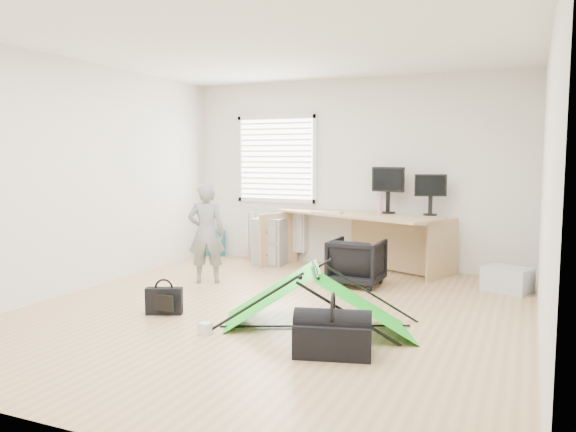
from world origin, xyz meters
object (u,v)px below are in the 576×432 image
at_px(filing_cabinet, 273,240).
at_px(office_chair, 357,262).
at_px(thermos, 380,205).
at_px(storage_crate, 507,279).
at_px(desk, 356,242).
at_px(monitor_right, 430,200).
at_px(monitor_left, 388,196).
at_px(kite, 315,299).
at_px(person, 206,233).
at_px(duffel_bag, 333,339).
at_px(laptop_bag, 164,301).

height_order(filing_cabinet, office_chair, filing_cabinet).
distance_m(thermos, storage_crate, 1.87).
height_order(desk, storage_crate, desk).
xyz_separation_m(desk, monitor_right, (0.98, 0.14, 0.60)).
bearing_deg(office_chair, desk, -71.53).
xyz_separation_m(monitor_left, office_chair, (-0.14, -1.00, -0.75)).
xyz_separation_m(office_chair, kite, (0.15, -1.84, -0.01)).
relative_size(person, storage_crate, 2.45).
bearing_deg(kite, office_chair, 70.23).
height_order(thermos, duffel_bag, thermos).
xyz_separation_m(monitor_left, thermos, (-0.06, -0.21, -0.11)).
bearing_deg(desk, laptop_bag, -89.14).
distance_m(monitor_left, storage_crate, 1.92).
height_order(filing_cabinet, monitor_right, monitor_right).
relative_size(kite, laptop_bag, 4.88).
xyz_separation_m(desk, kite, (0.41, -2.66, -0.13)).
xyz_separation_m(filing_cabinet, office_chair, (1.57, -0.90, -0.05)).
distance_m(monitor_left, monitor_right, 0.58).
bearing_deg(person, monitor_left, -166.22).
height_order(monitor_right, person, person).
distance_m(kite, storage_crate, 2.74).
relative_size(desk, monitor_left, 4.87).
distance_m(filing_cabinet, person, 1.56).
height_order(kite, storage_crate, kite).
xyz_separation_m(desk, storage_crate, (1.99, -0.42, -0.26)).
distance_m(monitor_right, laptop_bag, 3.77).
relative_size(desk, filing_cabinet, 3.45).
xyz_separation_m(filing_cabinet, storage_crate, (3.30, -0.51, -0.20)).
distance_m(person, storage_crate, 3.68).
bearing_deg(laptop_bag, storage_crate, 14.46).
bearing_deg(filing_cabinet, kite, -61.39).
bearing_deg(office_chair, filing_cabinet, -28.88).
bearing_deg(kite, desk, 74.30).
bearing_deg(desk, kite, -58.41).
distance_m(monitor_left, thermos, 0.24).
xyz_separation_m(office_chair, laptop_bag, (-1.41, -2.03, -0.15)).
bearing_deg(laptop_bag, desk, 44.78).
height_order(person, laptop_bag, person).
xyz_separation_m(filing_cabinet, duffel_bag, (2.11, -3.37, -0.21)).
distance_m(person, kite, 2.31).
xyz_separation_m(office_chair, storage_crate, (1.73, 0.39, -0.15)).
height_order(desk, person, person).
distance_m(filing_cabinet, duffel_bag, 3.98).
height_order(office_chair, duffel_bag, office_chair).
xyz_separation_m(thermos, laptop_bag, (-1.49, -2.82, -0.80)).
bearing_deg(office_chair, monitor_left, -96.97).
relative_size(desk, person, 1.88).
bearing_deg(office_chair, person, 20.12).
bearing_deg(laptop_bag, office_chair, 32.02).
bearing_deg(office_chair, laptop_bag, 56.17).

